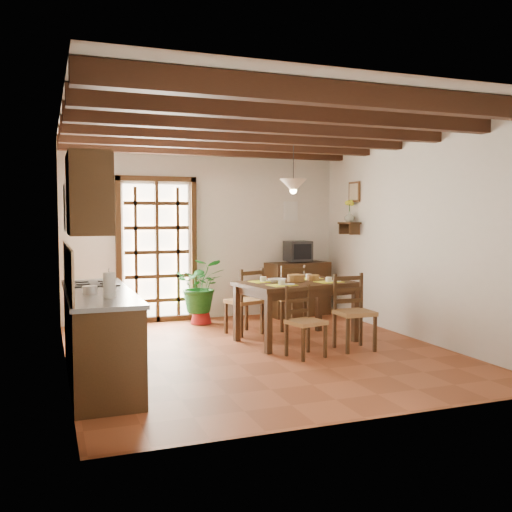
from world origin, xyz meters
name	(u,v)px	position (x,y,z in m)	size (l,w,h in m)	color
ground_plane	(260,352)	(0.00, 0.00, 0.00)	(5.00, 5.00, 0.00)	brown
room_shell	(260,203)	(0.00, 0.00, 1.82)	(4.52, 5.02, 2.81)	silver
ceiling_beams	(260,130)	(0.00, 0.00, 2.69)	(4.50, 4.34, 0.20)	black
french_door	(157,247)	(-0.80, 2.45, 1.18)	(1.26, 0.11, 2.32)	white
kitchen_counter	(99,335)	(-1.96, -0.60, 0.47)	(0.64, 2.25, 1.38)	#342010
upper_cabinet	(89,194)	(-2.08, -1.30, 1.85)	(0.35, 0.80, 0.70)	#342010
range_hood	(83,209)	(-2.05, -0.05, 1.73)	(0.38, 0.60, 0.54)	white
counter_items	(97,286)	(-1.95, -0.51, 0.96)	(0.50, 1.43, 0.25)	black
dining_table	(296,290)	(0.66, 0.38, 0.69)	(1.60, 1.17, 0.79)	#372212
chair_near_left	(305,335)	(0.42, -0.42, 0.26)	(0.46, 0.45, 0.84)	#A07344
chair_near_right	(354,326)	(1.14, -0.30, 0.29)	(0.44, 0.42, 0.94)	#A07344
chair_far_left	(245,313)	(0.18, 1.06, 0.29)	(0.55, 0.53, 0.94)	#A07344
chair_far_right	(288,309)	(0.89, 1.18, 0.30)	(0.48, 0.46, 0.95)	#A07344
table_setting	(296,276)	(0.66, 0.38, 0.87)	(1.07, 0.71, 0.10)	yellow
table_bowl	(277,281)	(0.39, 0.39, 0.82)	(0.22, 0.22, 0.05)	white
sideboard	(298,289)	(1.52, 2.23, 0.44)	(1.05, 0.47, 0.89)	#342010
crt_tv	(298,251)	(1.52, 2.22, 1.08)	(0.40, 0.37, 0.34)	black
fuse_box	(291,211)	(1.50, 2.48, 1.75)	(0.25, 0.03, 0.32)	white
plant_pot	(201,317)	(-0.21, 2.02, 0.11)	(0.33, 0.33, 0.20)	maroon
potted_plant	(201,287)	(-0.21, 2.02, 0.57)	(1.95, 1.67, 2.17)	#144C19
wall_shelf	(349,226)	(2.14, 1.60, 1.51)	(0.20, 0.42, 0.20)	#342010
shelf_vase	(349,217)	(2.14, 1.60, 1.65)	(0.15, 0.15, 0.15)	#B2BFB2
shelf_flowers	(350,204)	(2.14, 1.60, 1.86)	(0.14, 0.14, 0.36)	yellow
framed_picture	(354,192)	(2.22, 1.60, 2.05)	(0.03, 0.32, 0.32)	brown
pendant_lamp	(293,185)	(0.66, 0.48, 2.08)	(0.36, 0.36, 0.84)	black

